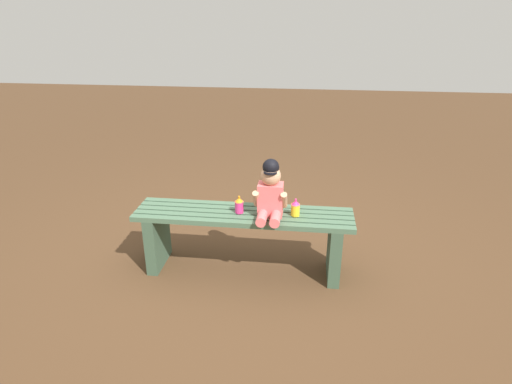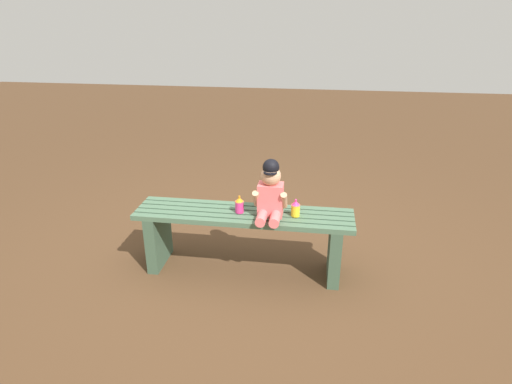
{
  "view_description": "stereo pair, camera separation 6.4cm",
  "coord_description": "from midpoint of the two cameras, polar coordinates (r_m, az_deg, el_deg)",
  "views": [
    {
      "loc": [
        0.42,
        -2.69,
        1.77
      ],
      "look_at": [
        0.09,
        -0.05,
        0.64
      ],
      "focal_mm": 30.3,
      "sensor_mm": 36.0,
      "label": 1
    },
    {
      "loc": [
        0.48,
        -2.68,
        1.77
      ],
      "look_at": [
        0.09,
        -0.05,
        0.64
      ],
      "focal_mm": 30.3,
      "sensor_mm": 36.0,
      "label": 2
    }
  ],
  "objects": [
    {
      "name": "ground_plane",
      "position": [
        3.25,
        -0.97,
        -10.09
      ],
      "size": [
        16.0,
        16.0,
        0.0
      ],
      "primitive_type": "plane",
      "color": "#4C331E"
    },
    {
      "name": "park_bench",
      "position": [
        3.09,
        -1.01,
        -5.32
      ],
      "size": [
        1.53,
        0.34,
        0.46
      ],
      "color": "#47664C",
      "rests_on": "ground_plane"
    },
    {
      "name": "child_figure",
      "position": [
        2.89,
        2.54,
        -0.05
      ],
      "size": [
        0.23,
        0.27,
        0.4
      ],
      "color": "#E56666",
      "rests_on": "park_bench"
    },
    {
      "name": "sippy_cup_left",
      "position": [
        2.99,
        -1.59,
        -1.69
      ],
      "size": [
        0.06,
        0.06,
        0.12
      ],
      "color": "#E5337F",
      "rests_on": "park_bench"
    },
    {
      "name": "sippy_cup_right",
      "position": [
        2.96,
        5.86,
        -2.14
      ],
      "size": [
        0.06,
        0.06,
        0.12
      ],
      "color": "yellow",
      "rests_on": "park_bench"
    }
  ]
}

